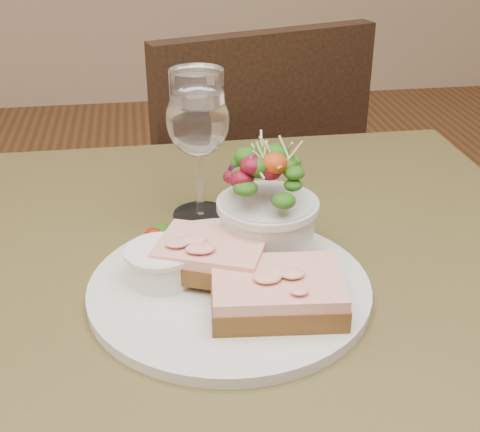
{
  "coord_description": "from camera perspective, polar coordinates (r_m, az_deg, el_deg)",
  "views": [
    {
      "loc": [
        -0.09,
        -0.61,
        1.14
      ],
      "look_at": [
        0.01,
        0.02,
        0.81
      ],
      "focal_mm": 50.0,
      "sensor_mm": 36.0,
      "label": 1
    }
  ],
  "objects": [
    {
      "name": "salad_bowl",
      "position": [
        0.73,
        2.39,
        1.19
      ],
      "size": [
        0.1,
        0.1,
        0.13
      ],
      "color": "silver",
      "rests_on": "dinner_plate"
    },
    {
      "name": "chair_far",
      "position": [
        1.55,
        -1.04,
        -5.73
      ],
      "size": [
        0.52,
        0.52,
        0.9
      ],
      "rotation": [
        0.0,
        0.0,
        3.43
      ],
      "color": "black",
      "rests_on": "ground"
    },
    {
      "name": "sandwich_back",
      "position": [
        0.7,
        -2.43,
        -3.37
      ],
      "size": [
        0.13,
        0.12,
        0.03
      ],
      "rotation": [
        0.0,
        0.0,
        -0.4
      ],
      "color": "#542C16",
      "rests_on": "dinner_plate"
    },
    {
      "name": "ramekin",
      "position": [
        0.7,
        -6.74,
        -3.96
      ],
      "size": [
        0.07,
        0.07,
        0.04
      ],
      "color": "white",
      "rests_on": "dinner_plate"
    },
    {
      "name": "dinner_plate",
      "position": [
        0.7,
        -0.91,
        -6.17
      ],
      "size": [
        0.29,
        0.29,
        0.01
      ],
      "primitive_type": "cylinder",
      "color": "silver",
      "rests_on": "cafe_table"
    },
    {
      "name": "sandwich_front",
      "position": [
        0.65,
        3.17,
        -6.49
      ],
      "size": [
        0.14,
        0.11,
        0.03
      ],
      "rotation": [
        0.0,
        0.0,
        -0.1
      ],
      "color": "#542C16",
      "rests_on": "dinner_plate"
    },
    {
      "name": "wine_glass",
      "position": [
        0.81,
        -3.62,
        7.83
      ],
      "size": [
        0.08,
        0.08,
        0.18
      ],
      "color": "white",
      "rests_on": "cafe_table"
    },
    {
      "name": "garnish",
      "position": [
        0.77,
        -6.69,
        -1.73
      ],
      "size": [
        0.05,
        0.04,
        0.02
      ],
      "color": "#153E0B",
      "rests_on": "dinner_plate"
    },
    {
      "name": "cafe_table",
      "position": [
        0.79,
        -0.25,
        -11.09
      ],
      "size": [
        0.8,
        0.8,
        0.75
      ],
      "color": "#41381B",
      "rests_on": "ground"
    }
  ]
}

